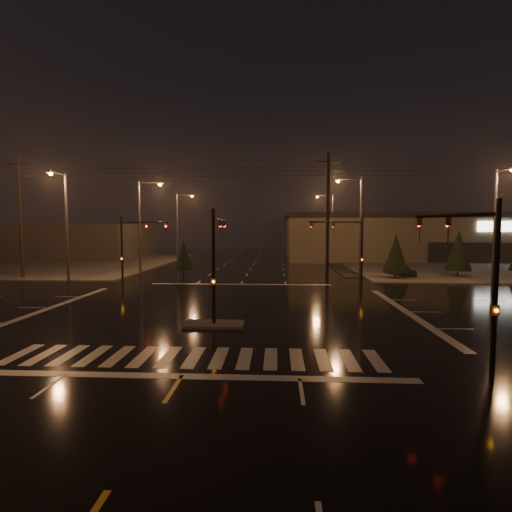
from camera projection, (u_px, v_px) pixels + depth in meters
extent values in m
plane|color=black|center=(224.00, 310.00, 24.49)|extent=(140.00, 140.00, 0.00)
cube|color=#4E4C46|center=(479.00, 265.00, 52.78)|extent=(36.00, 36.00, 0.12)
cube|color=#4E4C46|center=(40.00, 263.00, 55.96)|extent=(36.00, 36.00, 0.12)
cube|color=#4E4C46|center=(214.00, 324.00, 20.50)|extent=(3.00, 1.60, 0.15)
cube|color=beige|center=(194.00, 357.00, 15.53)|extent=(15.00, 2.60, 0.01)
cube|color=beige|center=(181.00, 376.00, 13.54)|extent=(16.00, 0.50, 0.01)
cube|color=beige|center=(241.00, 284.00, 35.45)|extent=(16.00, 0.50, 0.01)
cube|color=#776E55|center=(463.00, 237.00, 68.20)|extent=(60.00, 28.00, 7.00)
cube|color=black|center=(464.00, 217.00, 67.97)|extent=(60.20, 28.20, 0.80)
cube|color=white|center=(512.00, 226.00, 54.04)|extent=(9.00, 0.20, 1.40)
cube|color=black|center=(510.00, 253.00, 54.34)|extent=(22.00, 0.15, 2.80)
cube|color=#413B39|center=(53.00, 241.00, 67.98)|extent=(30.00, 18.00, 5.60)
cylinder|color=black|center=(214.00, 268.00, 20.29)|extent=(0.18, 0.18, 6.00)
cylinder|color=black|center=(220.00, 219.00, 22.36)|extent=(0.12, 4.50, 0.12)
imported|color=#594707|center=(224.00, 221.00, 24.38)|extent=(0.16, 0.20, 1.00)
cube|color=#594707|center=(214.00, 281.00, 20.34)|extent=(0.25, 0.18, 0.35)
cylinder|color=black|center=(362.00, 251.00, 34.18)|extent=(0.18, 0.18, 6.00)
cylinder|color=black|center=(336.00, 222.00, 33.27)|extent=(4.74, 1.82, 0.12)
imported|color=#594707|center=(312.00, 223.00, 32.62)|extent=(0.24, 0.22, 1.00)
cube|color=#594707|center=(362.00, 260.00, 34.23)|extent=(0.25, 0.18, 0.35)
cylinder|color=black|center=(122.00, 251.00, 35.29)|extent=(0.18, 0.18, 6.00)
cylinder|color=black|center=(144.00, 222.00, 34.14)|extent=(4.74, 1.82, 0.12)
imported|color=#594707|center=(166.00, 223.00, 33.26)|extent=(0.24, 0.22, 1.00)
cube|color=#594707|center=(122.00, 259.00, 35.34)|extent=(0.25, 0.18, 0.35)
cylinder|color=black|center=(495.00, 289.00, 13.26)|extent=(0.18, 0.18, 6.00)
cylinder|color=black|center=(452.00, 215.00, 14.99)|extent=(1.48, 3.80, 0.12)
imported|color=#594707|center=(420.00, 218.00, 16.71)|extent=(0.22, 0.24, 1.00)
cube|color=#594707|center=(495.00, 310.00, 13.31)|extent=(0.25, 0.18, 0.35)
cylinder|color=#38383A|center=(140.00, 228.00, 42.67)|extent=(0.24, 0.24, 10.00)
cylinder|color=#38383A|center=(150.00, 183.00, 42.27)|extent=(2.40, 0.14, 0.14)
cube|color=#38383A|center=(160.00, 183.00, 42.21)|extent=(0.70, 0.30, 0.18)
sphere|color=orange|center=(160.00, 184.00, 42.22)|extent=(0.32, 0.32, 0.32)
cylinder|color=#38383A|center=(177.00, 228.00, 58.61)|extent=(0.24, 0.24, 10.00)
cylinder|color=#38383A|center=(185.00, 195.00, 58.20)|extent=(2.40, 0.14, 0.14)
cube|color=#38383A|center=(192.00, 195.00, 58.15)|extent=(0.70, 0.30, 0.18)
sphere|color=orange|center=(192.00, 196.00, 58.16)|extent=(0.32, 0.32, 0.32)
cylinder|color=#38383A|center=(361.00, 228.00, 39.46)|extent=(0.24, 0.24, 10.00)
cylinder|color=#38383A|center=(349.00, 179.00, 39.18)|extent=(2.40, 0.14, 0.14)
cube|color=#38383A|center=(338.00, 180.00, 39.24)|extent=(0.70, 0.30, 0.18)
sphere|color=orange|center=(338.00, 181.00, 39.25)|extent=(0.32, 0.32, 0.32)
cylinder|color=#38383A|center=(333.00, 228.00, 59.38)|extent=(0.24, 0.24, 10.00)
cylinder|color=#38383A|center=(325.00, 195.00, 59.10)|extent=(2.40, 0.14, 0.14)
cube|color=#38383A|center=(318.00, 196.00, 59.16)|extent=(0.70, 0.30, 0.18)
sphere|color=orange|center=(318.00, 197.00, 59.17)|extent=(0.32, 0.32, 0.32)
cylinder|color=#38383A|center=(67.00, 228.00, 36.44)|extent=(0.24, 0.24, 10.00)
cylinder|color=#38383A|center=(58.00, 173.00, 34.90)|extent=(0.14, 2.40, 0.14)
cube|color=#38383A|center=(51.00, 172.00, 33.81)|extent=(0.30, 0.70, 0.18)
sphere|color=orange|center=(51.00, 174.00, 33.82)|extent=(0.32, 0.32, 0.32)
cylinder|color=#38383A|center=(495.00, 228.00, 34.42)|extent=(0.24, 0.24, 10.00)
cylinder|color=#38383A|center=(505.00, 170.00, 32.88)|extent=(0.14, 2.40, 0.14)
cylinder|color=black|center=(20.00, 218.00, 39.18)|extent=(0.32, 0.32, 12.00)
cube|color=black|center=(18.00, 164.00, 38.80)|extent=(2.20, 0.12, 0.12)
cylinder|color=black|center=(328.00, 217.00, 37.58)|extent=(0.32, 0.32, 12.00)
cube|color=black|center=(329.00, 161.00, 37.21)|extent=(2.20, 0.12, 0.12)
cylinder|color=black|center=(395.00, 275.00, 39.15)|extent=(0.18, 0.18, 0.70)
cone|color=black|center=(396.00, 253.00, 38.99)|extent=(2.41, 2.41, 3.76)
cylinder|color=black|center=(458.00, 274.00, 40.54)|extent=(0.18, 0.18, 0.70)
cone|color=black|center=(458.00, 251.00, 40.37)|extent=(2.58, 2.58, 4.03)
cylinder|color=black|center=(184.00, 274.00, 40.72)|extent=(0.18, 0.18, 0.70)
cone|color=black|center=(183.00, 255.00, 40.58)|extent=(1.97, 1.97, 3.07)
imported|color=black|center=(400.00, 270.00, 41.44)|extent=(2.67, 4.24, 1.35)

